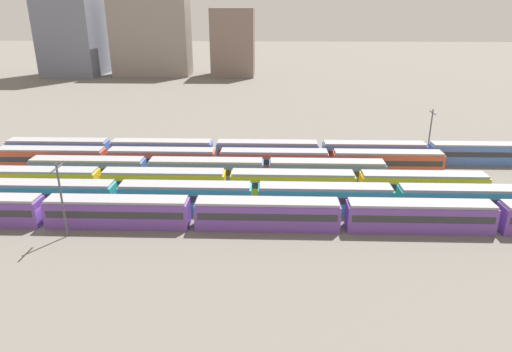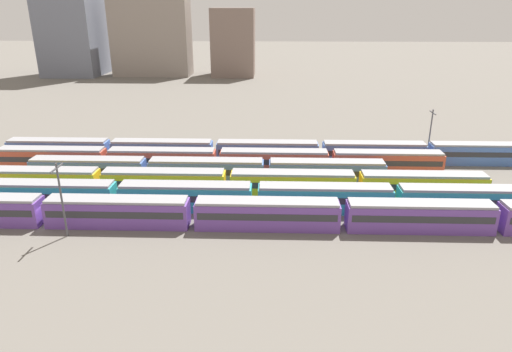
{
  "view_description": "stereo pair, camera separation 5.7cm",
  "coord_description": "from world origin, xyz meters",
  "px_view_note": "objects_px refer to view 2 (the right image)",
  "views": [
    {
      "loc": [
        28.6,
        -51.65,
        26.42
      ],
      "look_at": [
        26.49,
        13.0,
        2.04
      ],
      "focal_mm": 31.94,
      "sensor_mm": 36.0,
      "label": 1
    },
    {
      "loc": [
        28.66,
        -51.65,
        26.42
      ],
      "look_at": [
        26.49,
        13.0,
        2.04
      ],
      "focal_mm": 31.94,
      "sensor_mm": 36.0,
      "label": 2
    }
  ],
  "objects_px": {
    "train_track_0": "(267,214)",
    "train_track_2": "(228,183)",
    "train_track_1": "(325,198)",
    "train_track_4": "(218,160)",
    "catenary_pole_0": "(61,196)",
    "train_track_5": "(320,152)",
    "train_track_3": "(207,170)",
    "catenary_pole_1": "(430,131)"
  },
  "relations": [
    {
      "from": "train_track_1",
      "to": "train_track_5",
      "type": "xyz_separation_m",
      "value": [
        1.47,
        20.8,
        0.0
      ]
    },
    {
      "from": "train_track_2",
      "to": "train_track_4",
      "type": "height_order",
      "value": "same"
    },
    {
      "from": "train_track_0",
      "to": "catenary_pole_1",
      "type": "distance_m",
      "value": 41.44
    },
    {
      "from": "train_track_0",
      "to": "train_track_2",
      "type": "relative_size",
      "value": 1.25
    },
    {
      "from": "train_track_3",
      "to": "catenary_pole_1",
      "type": "xyz_separation_m",
      "value": [
        38.95,
        13.63,
        3.13
      ]
    },
    {
      "from": "train_track_0",
      "to": "train_track_5",
      "type": "relative_size",
      "value": 0.83
    },
    {
      "from": "catenary_pole_0",
      "to": "train_track_1",
      "type": "bearing_deg",
      "value": 14.55
    },
    {
      "from": "train_track_0",
      "to": "catenary_pole_1",
      "type": "relative_size",
      "value": 10.41
    },
    {
      "from": "catenary_pole_0",
      "to": "catenary_pole_1",
      "type": "distance_m",
      "value": 62.52
    },
    {
      "from": "train_track_0",
      "to": "catenary_pole_1",
      "type": "xyz_separation_m",
      "value": [
        29.21,
        29.23,
        3.13
      ]
    },
    {
      "from": "train_track_5",
      "to": "catenary_pole_1",
      "type": "distance_m",
      "value": 20.51
    },
    {
      "from": "train_track_0",
      "to": "train_track_2",
      "type": "height_order",
      "value": "same"
    },
    {
      "from": "train_track_1",
      "to": "catenary_pole_0",
      "type": "relative_size",
      "value": 9.96
    },
    {
      "from": "train_track_0",
      "to": "train_track_3",
      "type": "relative_size",
      "value": 1.68
    },
    {
      "from": "train_track_4",
      "to": "catenary_pole_1",
      "type": "distance_m",
      "value": 38.79
    },
    {
      "from": "train_track_2",
      "to": "train_track_5",
      "type": "height_order",
      "value": "same"
    },
    {
      "from": "train_track_3",
      "to": "catenary_pole_1",
      "type": "height_order",
      "value": "catenary_pole_1"
    },
    {
      "from": "train_track_2",
      "to": "catenary_pole_1",
      "type": "height_order",
      "value": "catenary_pole_1"
    },
    {
      "from": "train_track_4",
      "to": "train_track_1",
      "type": "bearing_deg",
      "value": -43.84
    },
    {
      "from": "train_track_1",
      "to": "catenary_pole_0",
      "type": "height_order",
      "value": "catenary_pole_0"
    },
    {
      "from": "train_track_2",
      "to": "train_track_3",
      "type": "height_order",
      "value": "same"
    },
    {
      "from": "train_track_5",
      "to": "train_track_4",
      "type": "bearing_deg",
      "value": -163.64
    },
    {
      "from": "train_track_4",
      "to": "catenary_pole_0",
      "type": "relative_size",
      "value": 7.95
    },
    {
      "from": "catenary_pole_0",
      "to": "catenary_pole_1",
      "type": "xyz_separation_m",
      "value": [
        53.51,
        32.34,
        -0.21
      ]
    },
    {
      "from": "train_track_0",
      "to": "train_track_2",
      "type": "distance_m",
      "value": 11.94
    },
    {
      "from": "train_track_1",
      "to": "train_track_2",
      "type": "xyz_separation_m",
      "value": [
        -13.59,
        5.2,
        0.0
      ]
    },
    {
      "from": "train_track_1",
      "to": "catenary_pole_0",
      "type": "bearing_deg",
      "value": -165.45
    },
    {
      "from": "train_track_3",
      "to": "train_track_4",
      "type": "relative_size",
      "value": 0.75
    },
    {
      "from": "train_track_0",
      "to": "train_track_3",
      "type": "distance_m",
      "value": 18.39
    },
    {
      "from": "train_track_1",
      "to": "train_track_2",
      "type": "distance_m",
      "value": 14.55
    },
    {
      "from": "train_track_1",
      "to": "train_track_3",
      "type": "height_order",
      "value": "same"
    },
    {
      "from": "train_track_1",
      "to": "train_track_4",
      "type": "distance_m",
      "value": 22.52
    },
    {
      "from": "train_track_3",
      "to": "catenary_pole_0",
      "type": "distance_m",
      "value": 23.94
    },
    {
      "from": "train_track_4",
      "to": "train_track_5",
      "type": "distance_m",
      "value": 18.47
    },
    {
      "from": "train_track_0",
      "to": "train_track_2",
      "type": "xyz_separation_m",
      "value": [
        -5.87,
        10.4,
        0.0
      ]
    },
    {
      "from": "train_track_5",
      "to": "train_track_0",
      "type": "bearing_deg",
      "value": -109.48
    },
    {
      "from": "train_track_3",
      "to": "catenary_pole_0",
      "type": "bearing_deg",
      "value": -127.88
    },
    {
      "from": "train_track_1",
      "to": "train_track_4",
      "type": "relative_size",
      "value": 1.25
    },
    {
      "from": "catenary_pole_0",
      "to": "train_track_0",
      "type": "bearing_deg",
      "value": 7.3
    },
    {
      "from": "train_track_4",
      "to": "catenary_pole_1",
      "type": "height_order",
      "value": "catenary_pole_1"
    },
    {
      "from": "train_track_0",
      "to": "train_track_1",
      "type": "height_order",
      "value": "same"
    },
    {
      "from": "train_track_0",
      "to": "train_track_3",
      "type": "xyz_separation_m",
      "value": [
        -9.75,
        15.6,
        -0.0
      ]
    }
  ]
}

